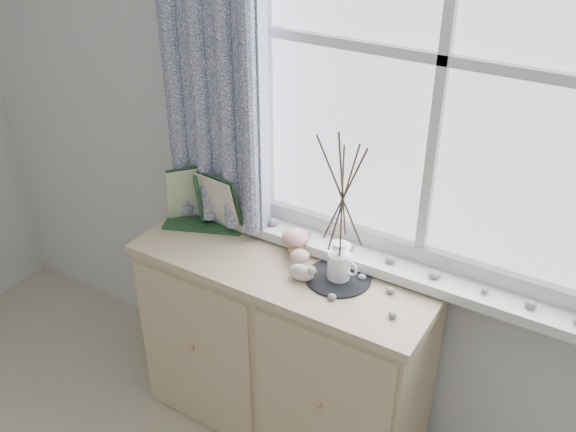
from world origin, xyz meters
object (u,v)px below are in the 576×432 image
object	(u,v)px
botanical_book	(197,202)
sideboard	(283,348)
twig_pitcher	(343,192)
toadstool_cluster	(297,243)

from	to	relation	value
botanical_book	sideboard	bearing A→B (deg)	-26.00
twig_pitcher	botanical_book	bearing A→B (deg)	-165.76
sideboard	twig_pitcher	size ratio (longest dim) A/B	1.91
botanical_book	toadstool_cluster	size ratio (longest dim) A/B	2.38
botanical_book	toadstool_cluster	distance (m)	0.45
toadstool_cluster	twig_pitcher	distance (m)	0.37
sideboard	botanical_book	bearing A→B (deg)	176.38
sideboard	botanical_book	size ratio (longest dim) A/B	3.13
sideboard	twig_pitcher	xyz separation A→B (m)	(0.22, 0.03, 0.79)
sideboard	toadstool_cluster	bearing A→B (deg)	76.02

